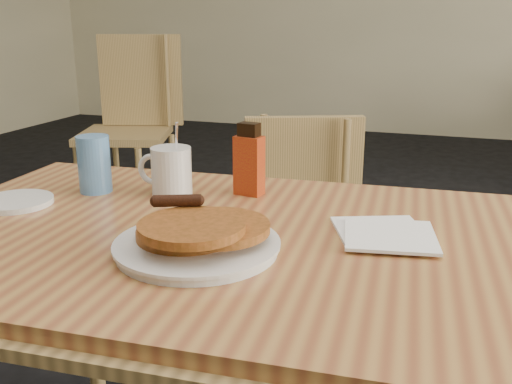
% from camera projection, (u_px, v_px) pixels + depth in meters
% --- Properties ---
extents(main_table, '(1.26, 0.89, 0.75)m').
position_uv_depth(main_table, '(208.00, 251.00, 1.08)').
color(main_table, '#AB763C').
rests_on(main_table, floor).
extents(chair_main_far, '(0.49, 0.51, 0.84)m').
position_uv_depth(chair_main_far, '(295.00, 228.00, 1.80)').
color(chair_main_far, tan).
rests_on(chair_main_far, floor).
extents(chair_wall_extra, '(0.60, 0.61, 1.05)m').
position_uv_depth(chair_wall_extra, '(133.00, 111.00, 3.26)').
color(chair_wall_extra, tan).
rests_on(chair_wall_extra, floor).
extents(pancake_plate, '(0.28, 0.28, 0.08)m').
position_uv_depth(pancake_plate, '(198.00, 238.00, 0.96)').
color(pancake_plate, silver).
rests_on(pancake_plate, main_table).
extents(coffee_mug, '(0.13, 0.09, 0.17)m').
position_uv_depth(coffee_mug, '(170.00, 170.00, 1.27)').
color(coffee_mug, silver).
rests_on(coffee_mug, main_table).
extents(syrup_bottle, '(0.07, 0.05, 0.16)m').
position_uv_depth(syrup_bottle, '(249.00, 162.00, 1.26)').
color(syrup_bottle, maroon).
rests_on(syrup_bottle, main_table).
extents(napkin_stack, '(0.21, 0.22, 0.01)m').
position_uv_depth(napkin_stack, '(385.00, 234.00, 1.03)').
color(napkin_stack, white).
rests_on(napkin_stack, main_table).
extents(blue_tumbler, '(0.09, 0.09, 0.13)m').
position_uv_depth(blue_tumbler, '(94.00, 164.00, 1.29)').
color(blue_tumbler, '#5388C4').
rests_on(blue_tumbler, main_table).
extents(side_saucer, '(0.16, 0.16, 0.01)m').
position_uv_depth(side_saucer, '(16.00, 202.00, 1.21)').
color(side_saucer, silver).
rests_on(side_saucer, main_table).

